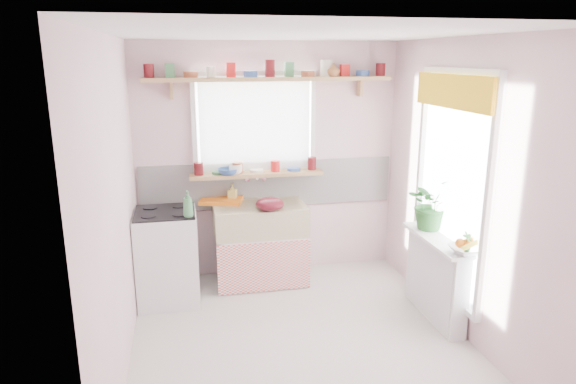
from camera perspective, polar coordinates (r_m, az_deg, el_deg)
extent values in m
plane|color=beige|center=(4.51, 1.55, -16.42)|extent=(3.20, 3.20, 0.00)
plane|color=white|center=(3.86, 1.82, 17.21)|extent=(3.20, 3.20, 0.00)
plane|color=silver|center=(5.53, -2.16, 3.46)|extent=(2.80, 0.00, 2.80)
plane|color=silver|center=(2.57, 10.07, -10.45)|extent=(2.80, 0.00, 2.80)
plane|color=silver|center=(3.94, -18.58, -2.03)|extent=(0.00, 3.20, 3.20)
plane|color=silver|center=(4.53, 19.16, 0.08)|extent=(0.00, 3.20, 3.20)
cube|color=white|center=(5.57, -2.11, 0.91)|extent=(2.74, 0.03, 0.50)
cube|color=#CA828C|center=(5.62, -2.09, -1.07)|extent=(2.74, 0.02, 0.12)
cube|color=white|center=(5.44, -3.77, 7.52)|extent=(1.20, 0.01, 1.00)
cube|color=white|center=(5.38, -3.67, 7.43)|extent=(1.15, 0.02, 0.95)
cube|color=white|center=(4.70, 17.88, 0.69)|extent=(0.01, 1.10, 1.90)
cube|color=yellow|center=(4.54, 17.75, 10.61)|extent=(0.03, 1.20, 0.28)
cube|color=white|center=(5.51, -3.09, -7.21)|extent=(0.85, 0.55, 0.55)
cube|color=#E04D41|center=(5.25, -2.62, -8.34)|extent=(0.95, 0.02, 0.53)
cube|color=#BCB08A|center=(5.36, -3.15, -3.00)|extent=(0.95, 0.55, 0.30)
cylinder|color=silver|center=(5.50, -3.60, 1.76)|extent=(0.03, 0.22, 0.03)
cube|color=white|center=(5.16, -13.24, -7.06)|extent=(0.58, 0.58, 0.90)
cube|color=black|center=(5.01, -13.54, -2.22)|extent=(0.56, 0.56, 0.02)
cylinder|color=black|center=(4.88, -15.24, -2.61)|extent=(0.14, 0.14, 0.01)
cylinder|color=black|center=(4.87, -11.95, -2.44)|extent=(0.14, 0.14, 0.01)
cylinder|color=black|center=(5.15, -15.07, -1.69)|extent=(0.14, 0.14, 0.01)
cylinder|color=black|center=(5.14, -11.96, -1.53)|extent=(0.14, 0.14, 0.01)
cube|color=white|center=(4.93, 16.10, -9.28)|extent=(0.15, 0.90, 0.75)
cube|color=white|center=(4.78, 16.11, -5.09)|extent=(0.22, 0.95, 0.03)
cube|color=tan|center=(5.42, -3.50, 2.01)|extent=(1.40, 0.22, 0.04)
cube|color=tan|center=(5.30, -2.01, 12.44)|extent=(2.52, 0.24, 0.04)
cylinder|color=#590F14|center=(5.23, -15.20, 12.80)|extent=(0.11, 0.11, 0.12)
cylinder|color=#3F7F4C|center=(5.22, -12.99, 12.93)|extent=(0.11, 0.11, 0.12)
cylinder|color=#A55133|center=(5.23, -10.77, 12.72)|extent=(0.11, 0.11, 0.06)
cylinder|color=silver|center=(5.23, -8.57, 13.14)|extent=(0.11, 0.11, 0.12)
cylinder|color=red|center=(5.25, -6.37, 13.21)|extent=(0.11, 0.11, 0.12)
cylinder|color=#3359A5|center=(5.27, -4.18, 12.94)|extent=(0.11, 0.11, 0.06)
cylinder|color=#590F14|center=(5.30, -2.02, 13.31)|extent=(0.11, 0.11, 0.12)
cylinder|color=#3F7F4C|center=(5.34, 0.12, 13.33)|extent=(0.11, 0.11, 0.12)
cylinder|color=#A55133|center=(5.38, 2.22, 13.01)|extent=(0.11, 0.11, 0.06)
cylinder|color=silver|center=(5.43, 4.29, 13.31)|extent=(0.11, 0.11, 0.12)
cylinder|color=red|center=(5.49, 6.32, 13.28)|extent=(0.11, 0.11, 0.12)
cylinder|color=#3359A5|center=(5.55, 8.29, 12.93)|extent=(0.11, 0.11, 0.06)
cylinder|color=#590F14|center=(5.62, 10.24, 13.18)|extent=(0.11, 0.11, 0.12)
cylinder|color=#590F14|center=(5.35, -10.10, 2.52)|extent=(0.11, 0.11, 0.12)
cylinder|color=#3F7F4C|center=(5.36, -7.90, 2.63)|extent=(0.11, 0.11, 0.12)
cylinder|color=#A55133|center=(5.38, -5.69, 2.42)|extent=(0.11, 0.11, 0.06)
cylinder|color=silver|center=(5.40, -3.52, 2.84)|extent=(0.11, 0.11, 0.12)
cylinder|color=red|center=(5.43, -1.36, 2.93)|extent=(0.11, 0.11, 0.12)
cylinder|color=#3359A5|center=(5.48, 0.77, 2.72)|extent=(0.11, 0.11, 0.06)
cylinder|color=#590F14|center=(5.52, 2.87, 3.11)|extent=(0.11, 0.11, 0.12)
cube|color=orange|center=(5.47, -7.38, -0.88)|extent=(0.50, 0.42, 0.04)
ellipsoid|color=#530E19|center=(5.12, -2.03, -1.34)|extent=(0.32, 0.32, 0.13)
imported|color=#276127|center=(4.94, 15.59, -1.23)|extent=(0.55, 0.52, 0.49)
imported|color=silver|center=(4.46, 19.20, -6.11)|extent=(0.29, 0.29, 0.07)
imported|color=#2A6528|center=(4.44, 19.27, -5.36)|extent=(0.12, 0.10, 0.19)
imported|color=#D4C55E|center=(5.46, -6.20, -0.07)|extent=(0.11, 0.11, 0.19)
imported|color=white|center=(5.32, -5.84, 2.52)|extent=(0.17, 0.17, 0.11)
imported|color=#3258A3|center=(5.32, -6.66, 2.27)|extent=(0.24, 0.24, 0.07)
imported|color=#955A2D|center=(5.39, 5.08, 13.38)|extent=(0.17, 0.17, 0.14)
imported|color=#40804F|center=(4.76, -11.06, -1.32)|extent=(0.11, 0.11, 0.25)
sphere|color=orange|center=(4.44, 19.27, -5.42)|extent=(0.08, 0.08, 0.08)
sphere|color=orange|center=(4.50, 19.73, -5.22)|extent=(0.08, 0.08, 0.08)
sphere|color=orange|center=(4.44, 18.58, -5.40)|extent=(0.08, 0.08, 0.08)
cylinder|color=yellow|center=(4.41, 19.83, -5.49)|extent=(0.18, 0.04, 0.10)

